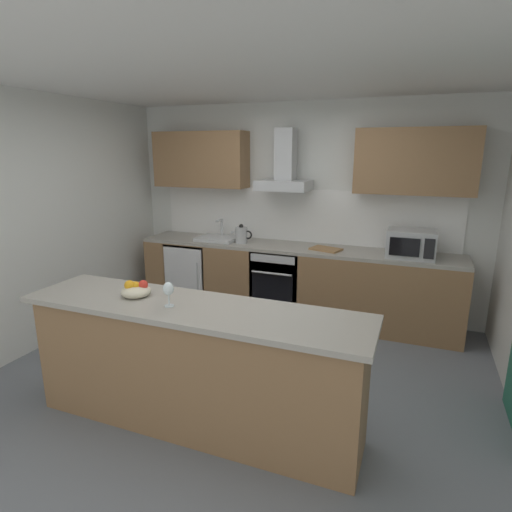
# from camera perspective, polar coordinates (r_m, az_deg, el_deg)

# --- Properties ---
(ground) EXTENTS (5.44, 4.95, 0.02)m
(ground) POSITION_cam_1_polar(r_m,az_deg,el_deg) (3.94, -2.52, -16.84)
(ground) COLOR slate
(ceiling) EXTENTS (5.44, 4.95, 0.02)m
(ceiling) POSITION_cam_1_polar(r_m,az_deg,el_deg) (3.42, -3.04, 24.09)
(ceiling) COLOR white
(wall_back) EXTENTS (5.44, 0.12, 2.60)m
(wall_back) POSITION_cam_1_polar(r_m,az_deg,el_deg) (5.34, 6.27, 6.39)
(wall_back) COLOR silver
(wall_back) RESTS_ON ground
(wall_left) EXTENTS (0.12, 4.95, 2.60)m
(wall_left) POSITION_cam_1_polar(r_m,az_deg,el_deg) (4.84, -28.26, 3.96)
(wall_left) COLOR silver
(wall_left) RESTS_ON ground
(backsplash_tile) EXTENTS (3.77, 0.02, 0.66)m
(backsplash_tile) POSITION_cam_1_polar(r_m,az_deg,el_deg) (5.28, 6.04, 5.54)
(backsplash_tile) COLOR white
(counter_back) EXTENTS (3.91, 0.60, 0.90)m
(counter_back) POSITION_cam_1_polar(r_m,az_deg,el_deg) (5.17, 4.89, -3.51)
(counter_back) COLOR olive
(counter_back) RESTS_ON ground
(counter_island) EXTENTS (2.57, 0.64, 0.96)m
(counter_island) POSITION_cam_1_polar(r_m,az_deg,el_deg) (3.20, -8.55, -14.68)
(counter_island) COLOR olive
(counter_island) RESTS_ON ground
(upper_cabinets) EXTENTS (3.85, 0.32, 0.70)m
(upper_cabinets) POSITION_cam_1_polar(r_m,az_deg,el_deg) (5.07, 5.75, 12.90)
(upper_cabinets) COLOR olive
(oven) EXTENTS (0.60, 0.62, 0.80)m
(oven) POSITION_cam_1_polar(r_m,az_deg,el_deg) (5.19, 3.27, -3.31)
(oven) COLOR slate
(oven) RESTS_ON ground
(refrigerator) EXTENTS (0.58, 0.60, 0.85)m
(refrigerator) POSITION_cam_1_polar(r_m,az_deg,el_deg) (5.67, -8.47, -2.27)
(refrigerator) COLOR white
(refrigerator) RESTS_ON ground
(microwave) EXTENTS (0.50, 0.38, 0.30)m
(microwave) POSITION_cam_1_polar(r_m,az_deg,el_deg) (4.77, 20.48, 1.57)
(microwave) COLOR #B7BABC
(microwave) RESTS_ON counter_back
(sink) EXTENTS (0.50, 0.40, 0.26)m
(sink) POSITION_cam_1_polar(r_m,az_deg,el_deg) (5.39, -5.25, 2.48)
(sink) COLOR silver
(sink) RESTS_ON counter_back
(kettle) EXTENTS (0.29, 0.15, 0.24)m
(kettle) POSITION_cam_1_polar(r_m,az_deg,el_deg) (5.19, -2.02, 2.94)
(kettle) COLOR #B7BABC
(kettle) RESTS_ON counter_back
(range_hood) EXTENTS (0.62, 0.45, 0.72)m
(range_hood) POSITION_cam_1_polar(r_m,az_deg,el_deg) (5.07, 3.95, 11.55)
(range_hood) COLOR #B7BABC
(wine_glass) EXTENTS (0.08, 0.08, 0.18)m
(wine_glass) POSITION_cam_1_polar(r_m,az_deg,el_deg) (2.97, -11.92, -4.53)
(wine_glass) COLOR silver
(wine_glass) RESTS_ON counter_island
(fruit_bowl) EXTENTS (0.22, 0.22, 0.13)m
(fruit_bowl) POSITION_cam_1_polar(r_m,az_deg,el_deg) (3.27, -16.12, -4.52)
(fruit_bowl) COLOR beige
(fruit_bowl) RESTS_ON counter_island
(chopping_board) EXTENTS (0.39, 0.31, 0.02)m
(chopping_board) POSITION_cam_1_polar(r_m,az_deg,el_deg) (4.90, 9.55, 0.94)
(chopping_board) COLOR #9E7247
(chopping_board) RESTS_ON counter_back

